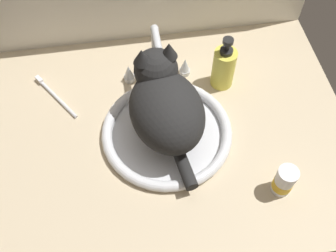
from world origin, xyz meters
TOP-DOWN VIEW (x-y plane):
  - countertop at (0.00, 0.00)cm, footprint 100.56×74.74cm
  - sink_basin at (0.31, -0.54)cm, footprint 34.98×34.98cm
  - faucet at (0.31, 19.48)cm, footprint 19.80×10.05cm
  - cat at (-0.03, 1.58)cm, footprint 22.00×34.56cm
  - pill_bottle at (25.29, -20.68)cm, footprint 4.97×4.97cm
  - soap_pump_bottle at (18.63, 14.94)cm, footprint 6.46×6.46cm
  - toothbrush at (-29.76, 16.97)cm, footprint 11.92×16.49cm

SIDE VIEW (x-z plane):
  - countertop at x=0.00cm, z-range 0.00..3.00cm
  - toothbrush at x=-29.76cm, z-range 2.76..4.46cm
  - sink_basin at x=0.31cm, z-range 2.84..5.66cm
  - pill_bottle at x=25.29cm, z-range 2.68..11.75cm
  - soap_pump_bottle at x=18.63cm, z-range 1.01..18.32cm
  - faucet at x=0.31cm, z-range 0.58..20.61cm
  - cat at x=-0.03cm, z-range 4.09..24.91cm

